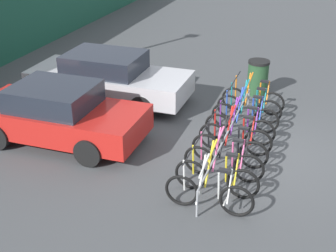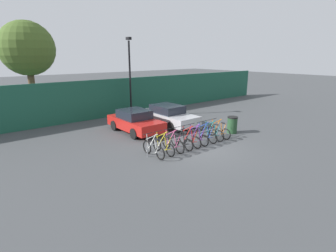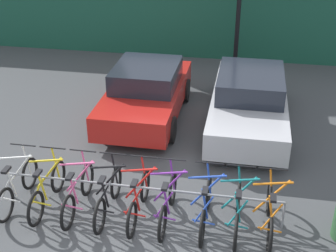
{
  "view_description": "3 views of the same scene",
  "coord_description": "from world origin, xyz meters",
  "px_view_note": "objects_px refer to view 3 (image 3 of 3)",
  "views": [
    {
      "loc": [
        -9.59,
        -1.11,
        5.31
      ],
      "look_at": [
        -1.65,
        1.63,
        1.18
      ],
      "focal_mm": 50.0,
      "sensor_mm": 36.0,
      "label": 1
    },
    {
      "loc": [
        -9.41,
        -8.91,
        4.66
      ],
      "look_at": [
        -0.7,
        1.67,
        0.96
      ],
      "focal_mm": 28.0,
      "sensor_mm": 36.0,
      "label": 2
    },
    {
      "loc": [
        1.59,
        -6.19,
        5.56
      ],
      "look_at": [
        0.09,
        2.12,
        1.1
      ],
      "focal_mm": 50.0,
      "sensor_mm": 36.0,
      "label": 3
    }
  ],
  "objects_px": {
    "bicycle_black": "(108,196)",
    "bicycle_blue": "(206,207)",
    "bicycle_yellow": "(47,190)",
    "bicycle_purple": "(168,203)",
    "bicycle_teal": "(237,211)",
    "bicycle_red": "(139,200)",
    "bicycle_white": "(18,186)",
    "bicycle_pink": "(78,193)",
    "bicycle_orange": "(270,214)",
    "car_red": "(146,92)",
    "car_silver": "(249,100)",
    "bike_rack": "(140,189)"
  },
  "relations": [
    {
      "from": "bicycle_blue",
      "to": "car_red",
      "type": "bearing_deg",
      "value": 119.19
    },
    {
      "from": "bicycle_yellow",
      "to": "bicycle_black",
      "type": "xyz_separation_m",
      "value": [
        1.19,
        0.0,
        0.0
      ]
    },
    {
      "from": "bicycle_white",
      "to": "bicycle_purple",
      "type": "distance_m",
      "value": 2.92
    },
    {
      "from": "bicycle_black",
      "to": "bicycle_pink",
      "type": "bearing_deg",
      "value": 178.12
    },
    {
      "from": "bicycle_yellow",
      "to": "bicycle_blue",
      "type": "xyz_separation_m",
      "value": [
        3.0,
        0.0,
        0.0
      ]
    },
    {
      "from": "bicycle_orange",
      "to": "car_silver",
      "type": "xyz_separation_m",
      "value": [
        -0.49,
        4.06,
        0.31
      ]
    },
    {
      "from": "bicycle_blue",
      "to": "car_red",
      "type": "relative_size",
      "value": 0.42
    },
    {
      "from": "bicycle_black",
      "to": "bicycle_orange",
      "type": "bearing_deg",
      "value": -1.88
    },
    {
      "from": "bike_rack",
      "to": "bicycle_purple",
      "type": "distance_m",
      "value": 0.58
    },
    {
      "from": "bicycle_orange",
      "to": "bicycle_teal",
      "type": "bearing_deg",
      "value": -176.68
    },
    {
      "from": "bicycle_pink",
      "to": "car_red",
      "type": "bearing_deg",
      "value": 81.71
    },
    {
      "from": "bicycle_yellow",
      "to": "bicycle_purple",
      "type": "height_order",
      "value": "same"
    },
    {
      "from": "bicycle_teal",
      "to": "bicycle_yellow",
      "type": "bearing_deg",
      "value": 179.0
    },
    {
      "from": "bicycle_white",
      "to": "bicycle_teal",
      "type": "xyz_separation_m",
      "value": [
        4.17,
        0.0,
        0.0
      ]
    },
    {
      "from": "bicycle_white",
      "to": "bicycle_teal",
      "type": "distance_m",
      "value": 4.17
    },
    {
      "from": "bicycle_white",
      "to": "bicycle_yellow",
      "type": "distance_m",
      "value": 0.6
    },
    {
      "from": "bike_rack",
      "to": "bicycle_blue",
      "type": "height_order",
      "value": "bicycle_blue"
    },
    {
      "from": "bike_rack",
      "to": "bicycle_black",
      "type": "xyz_separation_m",
      "value": [
        -0.57,
        -0.15,
        -0.12
      ]
    },
    {
      "from": "bicycle_blue",
      "to": "bicycle_teal",
      "type": "bearing_deg",
      "value": 3.17
    },
    {
      "from": "bike_rack",
      "to": "bicycle_yellow",
      "type": "relative_size",
      "value": 3.08
    },
    {
      "from": "bicycle_white",
      "to": "bicycle_pink",
      "type": "height_order",
      "value": "same"
    },
    {
      "from": "bicycle_black",
      "to": "bicycle_red",
      "type": "distance_m",
      "value": 0.58
    },
    {
      "from": "bicycle_pink",
      "to": "bicycle_red",
      "type": "xyz_separation_m",
      "value": [
        1.17,
        0.0,
        0.0
      ]
    },
    {
      "from": "bicycle_white",
      "to": "car_red",
      "type": "relative_size",
      "value": 0.42
    },
    {
      "from": "bike_rack",
      "to": "car_silver",
      "type": "relative_size",
      "value": 1.16
    },
    {
      "from": "bicycle_white",
      "to": "bicycle_red",
      "type": "relative_size",
      "value": 1.0
    },
    {
      "from": "bicycle_black",
      "to": "car_red",
      "type": "xyz_separation_m",
      "value": [
        -0.19,
        4.09,
        0.31
      ]
    },
    {
      "from": "bicycle_black",
      "to": "bicycle_red",
      "type": "xyz_separation_m",
      "value": [
        0.58,
        0.0,
        0.0
      ]
    },
    {
      "from": "bicycle_purple",
      "to": "car_red",
      "type": "xyz_separation_m",
      "value": [
        -1.31,
        4.09,
        0.31
      ]
    },
    {
      "from": "bicycle_red",
      "to": "car_silver",
      "type": "relative_size",
      "value": 0.37
    },
    {
      "from": "bicycle_white",
      "to": "bicycle_yellow",
      "type": "xyz_separation_m",
      "value": [
        0.6,
        0.0,
        0.0
      ]
    },
    {
      "from": "bicycle_blue",
      "to": "bicycle_black",
      "type": "bearing_deg",
      "value": -176.83
    },
    {
      "from": "bike_rack",
      "to": "bicycle_blue",
      "type": "bearing_deg",
      "value": -6.85
    },
    {
      "from": "bicycle_pink",
      "to": "bicycle_orange",
      "type": "height_order",
      "value": "same"
    },
    {
      "from": "bike_rack",
      "to": "bicycle_white",
      "type": "xyz_separation_m",
      "value": [
        -2.36,
        -0.15,
        -0.12
      ]
    },
    {
      "from": "bicycle_pink",
      "to": "bicycle_teal",
      "type": "height_order",
      "value": "same"
    },
    {
      "from": "bicycle_blue",
      "to": "bicycle_orange",
      "type": "height_order",
      "value": "same"
    },
    {
      "from": "bicycle_white",
      "to": "bicycle_black",
      "type": "xyz_separation_m",
      "value": [
        1.8,
        0.0,
        0.0
      ]
    },
    {
      "from": "bike_rack",
      "to": "bicycle_red",
      "type": "relative_size",
      "value": 3.08
    },
    {
      "from": "bicycle_blue",
      "to": "bicycle_teal",
      "type": "distance_m",
      "value": 0.57
    },
    {
      "from": "bicycle_black",
      "to": "bicycle_blue",
      "type": "distance_m",
      "value": 1.81
    },
    {
      "from": "bicycle_orange",
      "to": "car_silver",
      "type": "distance_m",
      "value": 4.1
    },
    {
      "from": "bike_rack",
      "to": "bicycle_orange",
      "type": "xyz_separation_m",
      "value": [
        2.36,
        -0.15,
        -0.12
      ]
    },
    {
      "from": "bicycle_yellow",
      "to": "car_red",
      "type": "distance_m",
      "value": 4.22
    },
    {
      "from": "bicycle_yellow",
      "to": "bicycle_purple",
      "type": "xyz_separation_m",
      "value": [
        2.31,
        0.0,
        0.0
      ]
    },
    {
      "from": "car_silver",
      "to": "bicycle_blue",
      "type": "bearing_deg",
      "value": -98.91
    },
    {
      "from": "car_red",
      "to": "bicycle_red",
      "type": "bearing_deg",
      "value": -79.35
    },
    {
      "from": "bicycle_red",
      "to": "bicycle_purple",
      "type": "height_order",
      "value": "same"
    },
    {
      "from": "bicycle_red",
      "to": "bicycle_orange",
      "type": "relative_size",
      "value": 1.0
    },
    {
      "from": "bicycle_blue",
      "to": "car_silver",
      "type": "relative_size",
      "value": 0.37
    }
  ]
}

